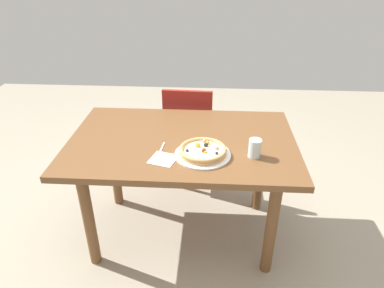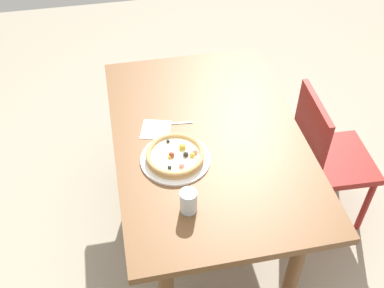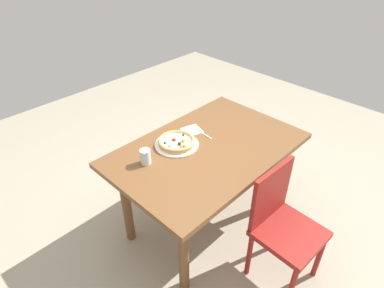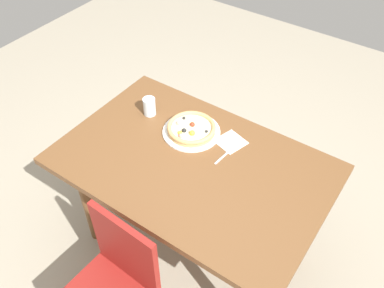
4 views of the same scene
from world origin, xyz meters
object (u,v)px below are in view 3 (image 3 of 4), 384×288
chair_near (282,223)px  fork (203,133)px  napkin (192,130)px  plate (177,144)px  pizza (177,142)px  drinking_glass (146,157)px  dining_table (207,159)px

chair_near → fork: 0.87m
napkin → plate: bearing=-165.1°
chair_near → pizza: chair_near is taller
plate → napkin: bearing=14.9°
plate → drinking_glass: size_ratio=3.01×
chair_near → plate: chair_near is taller
plate → fork: plate is taller
dining_table → napkin: (0.09, 0.24, 0.11)m
dining_table → fork: fork is taller
dining_table → pizza: 0.26m
dining_table → napkin: napkin is taller
drinking_glass → napkin: bearing=7.1°
plate → pizza: pizza is taller
drinking_glass → plate: bearing=1.0°
plate → drinking_glass: 0.30m
dining_table → chair_near: size_ratio=1.60×
plate → fork: (0.25, -0.03, -0.00)m
dining_table → chair_near: chair_near is taller
fork → drinking_glass: drinking_glass is taller
chair_near → drinking_glass: 1.01m
drinking_glass → pizza: bearing=0.8°
pizza → drinking_glass: bearing=-179.2°
dining_table → drinking_glass: drinking_glass is taller
dining_table → pizza: pizza is taller
dining_table → fork: 0.22m
dining_table → napkin: 0.28m
drinking_glass → napkin: drinking_glass is taller
fork → napkin: 0.10m
pizza → fork: size_ratio=1.63×
drinking_glass → dining_table: bearing=-22.6°
fork → drinking_glass: 0.54m
plate → napkin: 0.23m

